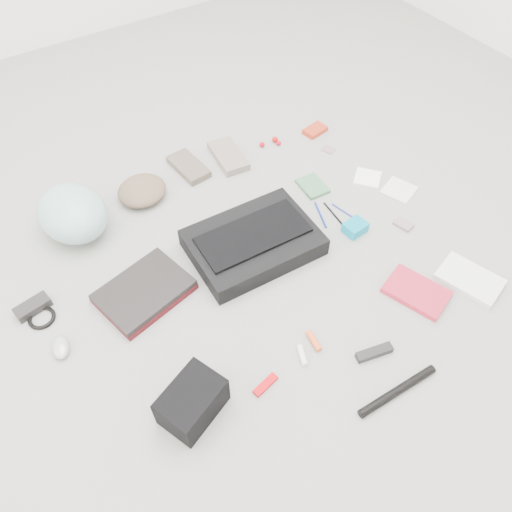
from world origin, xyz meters
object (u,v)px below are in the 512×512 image
camera_bag (192,402)px  book_red (416,292)px  accordion_wallet (355,227)px  messenger_bag (253,242)px  laptop (144,290)px  bike_helmet (72,213)px

camera_bag → book_red: camera_bag is taller
accordion_wallet → book_red: bearing=-96.8°
messenger_bag → book_red: size_ratio=2.19×
accordion_wallet → camera_bag: bearing=-166.3°
laptop → accordion_wallet: bearing=-24.8°
messenger_bag → bike_helmet: bearing=141.4°
bike_helmet → accordion_wallet: bike_helmet is taller
bike_helmet → accordion_wallet: size_ratio=3.61×
messenger_bag → camera_bag: size_ratio=2.45×
bike_helmet → camera_bag: 0.90m
messenger_bag → book_red: 0.62m
camera_bag → messenger_bag: bearing=19.7°
camera_bag → book_red: size_ratio=0.89×
camera_bag → bike_helmet: bearing=70.0°
messenger_bag → book_red: messenger_bag is taller
laptop → bike_helmet: size_ratio=0.99×
camera_bag → laptop: bearing=61.2°
bike_helmet → accordion_wallet: (0.91, -0.60, -0.07)m
laptop → bike_helmet: (-0.09, 0.43, 0.06)m
laptop → accordion_wallet: accordion_wallet is taller
bike_helmet → book_red: (0.90, -0.95, -0.08)m
messenger_bag → bike_helmet: (-0.52, 0.46, 0.05)m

